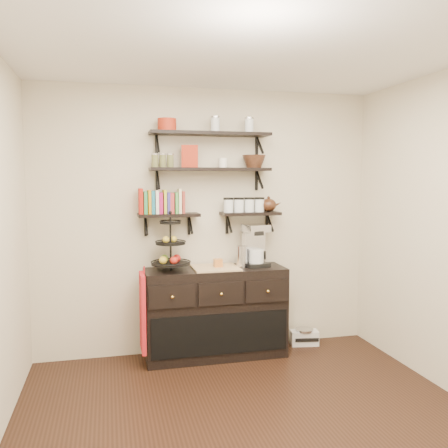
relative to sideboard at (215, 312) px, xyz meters
The scene contains 21 objects.
floor 1.58m from the sideboard, 90.99° to the right, with size 3.50×3.50×0.00m, color black.
ceiling 2.71m from the sideboard, 90.99° to the right, with size 3.50×3.50×0.02m, color white.
back_wall 0.93m from the sideboard, 96.38° to the left, with size 3.50×0.02×2.70m, color beige.
shelf_top 1.78m from the sideboard, 104.23° to the left, with size 1.20×0.27×0.23m.
shelf_mid 1.43m from the sideboard, 104.23° to the left, with size 1.20×0.27×0.23m.
shelf_low_left 1.08m from the sideboard, 165.32° to the left, with size 0.60×0.25×0.23m.
shelf_low_right 1.06m from the sideboard, 16.54° to the left, with size 0.60×0.25×0.23m.
cookbooks 1.22m from the sideboard, 167.02° to the left, with size 0.43×0.15×0.26m.
glass_canisters 1.12m from the sideboard, 19.29° to the left, with size 0.43×0.10×0.13m.
sideboard is the anchor object (origin of this frame).
fruit_stand 0.78m from the sideboard, behind, with size 0.38×0.38×0.56m.
candle 0.50m from the sideboard, ahead, with size 0.08×0.08×0.08m, color #B56729.
coffee_maker 0.78m from the sideboard, ahead, with size 0.28×0.27×0.43m.
thermal_carafe 0.62m from the sideboard, ahead, with size 0.11×0.11×0.22m, color silver.
apron 0.74m from the sideboard, behind, with size 0.04×0.32×0.74m, color #A91612.
radio 1.07m from the sideboard, ahead, with size 0.31×0.22×0.18m.
recipe_box 1.58m from the sideboard, 156.81° to the left, with size 0.16×0.06×0.22m, color #A22612.
walnut_bowl 1.57m from the sideboard, 13.18° to the left, with size 0.24×0.24×0.13m, color black, non-canonical shape.
ramekins 1.50m from the sideboard, 44.20° to the left, with size 0.09×0.09×0.10m, color white.
teapot 1.24m from the sideboard, 10.97° to the left, with size 0.22×0.16×0.16m, color #381E11, non-canonical shape.
red_pot 1.91m from the sideboard, 167.59° to the left, with size 0.18×0.18×0.12m, color #A22612.
Camera 1 is at (-1.00, -3.03, 1.79)m, focal length 38.00 mm.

